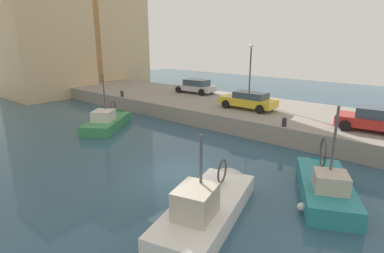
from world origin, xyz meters
The scene contains 13 objects.
water_surface centered at (0.00, 0.00, 0.00)m, with size 80.00×80.00×0.00m, color #2D5166.
quay_wall centered at (11.50, 0.00, 0.60)m, with size 9.00×56.00×1.20m, color gray.
fishing_boat_white centered at (-2.02, -3.26, 0.13)m, with size 6.85×3.59×4.38m.
fishing_boat_green centered at (2.87, 9.94, 0.12)m, with size 5.93×4.83×4.91m.
fishing_boat_teal centered at (2.43, -6.03, 0.10)m, with size 5.99×4.14×4.90m.
parked_car_yellow centered at (10.29, 2.20, 1.90)m, with size 1.98×4.33×1.35m.
parked_car_red centered at (9.75, -6.45, 1.92)m, with size 2.32×4.07×1.42m.
parked_car_silver centered at (13.37, 10.01, 1.90)m, with size 2.22×4.26×1.36m.
mooring_bollard_mid centered at (7.35, -2.00, 1.48)m, with size 0.28×0.28×0.55m, color #2D2D33.
mooring_bollard_north centered at (7.35, 14.00, 1.48)m, with size 0.28×0.28×0.55m, color #2D2D33.
quay_streetlamp centered at (13.00, 3.72, 4.45)m, with size 0.36×0.36×4.83m.
waterfront_building_west_mid centered at (6.49, 26.56, 8.00)m, with size 8.77×7.97×15.95m.
waterfront_building_east_mid centered at (16.36, 27.28, 10.60)m, with size 8.23×6.52×21.16m.
Camera 1 is at (-10.45, -9.37, 6.43)m, focal length 28.82 mm.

